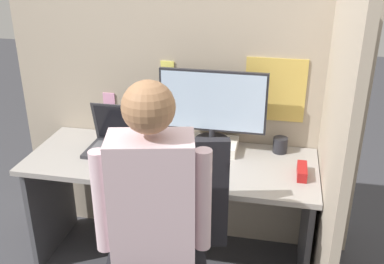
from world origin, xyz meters
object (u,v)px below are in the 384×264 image
object	(u,v)px
monitor	(213,105)
carrot_toy	(177,178)
stapler	(302,171)
person	(147,221)
paper_box	(212,145)
laptop	(115,141)
coffee_mug	(280,145)
office_chair	(167,254)

from	to	relation	value
monitor	carrot_toy	distance (m)	0.50
stapler	person	xyz separation A→B (m)	(-0.63, -0.70, 0.08)
carrot_toy	monitor	bearing A→B (deg)	75.02
paper_box	laptop	bearing A→B (deg)	-168.21
paper_box	stapler	xyz separation A→B (m)	(0.52, -0.22, -0.00)
monitor	stapler	world-z (taller)	monitor
person	coffee_mug	xyz separation A→B (m)	(0.50, 0.97, -0.06)
monitor	laptop	bearing A→B (deg)	-167.94
person	coffee_mug	world-z (taller)	person
laptop	carrot_toy	distance (m)	0.54
monitor	office_chair	xyz separation A→B (m)	(-0.08, -0.78, -0.45)
stapler	coffee_mug	distance (m)	0.29
person	laptop	bearing A→B (deg)	118.96
paper_box	monitor	size ratio (longest dim) A/B	0.48
paper_box	office_chair	xyz separation A→B (m)	(-0.08, -0.77, -0.19)
paper_box	carrot_toy	bearing A→B (deg)	-105.08
stapler	coffee_mug	size ratio (longest dim) A/B	1.74
stapler	carrot_toy	xyz separation A→B (m)	(-0.63, -0.20, -0.00)
monitor	laptop	world-z (taller)	monitor
office_chair	person	world-z (taller)	person
monitor	laptop	distance (m)	0.61
paper_box	monitor	distance (m)	0.25
monitor	paper_box	bearing A→B (deg)	-90.00
stapler	carrot_toy	world-z (taller)	stapler
stapler	carrot_toy	bearing A→B (deg)	-162.62
paper_box	monitor	world-z (taller)	monitor
monitor	laptop	xyz separation A→B (m)	(-0.55, -0.12, -0.23)
stapler	office_chair	world-z (taller)	office_chair
laptop	carrot_toy	size ratio (longest dim) A/B	1.91
stapler	person	bearing A→B (deg)	-131.68
coffee_mug	monitor	bearing A→B (deg)	-173.55
monitor	carrot_toy	world-z (taller)	monitor
laptop	stapler	world-z (taller)	laptop
monitor	person	xyz separation A→B (m)	(-0.11, -0.92, -0.18)
office_chair	paper_box	bearing A→B (deg)	84.47
carrot_toy	office_chair	distance (m)	0.41
laptop	coffee_mug	distance (m)	0.96
monitor	office_chair	distance (m)	0.90
carrot_toy	person	distance (m)	0.51
office_chair	laptop	bearing A→B (deg)	126.07
laptop	person	bearing A→B (deg)	-61.04
stapler	coffee_mug	world-z (taller)	coffee_mug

